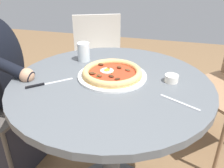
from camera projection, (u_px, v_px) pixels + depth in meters
name	position (u px, v px, depth m)	size (l,w,h in m)	color
dining_table	(111.00, 110.00, 1.18)	(0.92, 0.92, 0.74)	#565B60
pizza_on_plate	(112.00, 73.00, 1.14)	(0.32, 0.32, 0.04)	white
water_glass	(84.00, 53.00, 1.30)	(0.06, 0.06, 0.10)	silver
steak_knife	(43.00, 84.00, 1.08)	(0.17, 0.15, 0.01)	silver
ramekin_capers	(172.00, 78.00, 1.10)	(0.06, 0.06, 0.03)	white
fork_utensil	(179.00, 102.00, 0.95)	(0.15, 0.09, 0.00)	#BCBCC1
diner_person	(5.00, 98.00, 1.44)	(0.49, 0.38, 1.14)	#282833
cafe_chair_spare_near	(98.00, 56.00, 2.03)	(0.57, 0.57, 0.81)	beige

